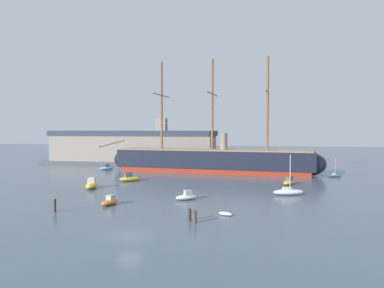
{
  "coord_description": "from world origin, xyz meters",
  "views": [
    {
      "loc": [
        13.07,
        -34.05,
        11.21
      ],
      "look_at": [
        -0.92,
        40.16,
        7.97
      ],
      "focal_mm": 32.42,
      "sensor_mm": 36.0,
      "label": 1
    }
  ],
  "objects_px": {
    "motorboat_foreground_left": "(110,201)",
    "sailboat_mid_right": "(288,192)",
    "motorboat_alongside_bow": "(130,178)",
    "sailboat_far_right": "(334,175)",
    "mooring_piling_right_pair": "(190,215)",
    "motorboat_mid_left": "(91,185)",
    "motorboat_far_left": "(106,168)",
    "motorboat_near_centre": "(187,196)",
    "dockside_warehouse_left": "(134,147)",
    "dinghy_foreground_right": "(225,214)",
    "tall_ship": "(212,160)",
    "mooring_piling_left_pair": "(55,206)",
    "mooring_piling_nearest": "(195,217)",
    "motorboat_alongside_stern": "(289,182)",
    "seagull_in_flight": "(165,123)",
    "motorboat_distant_centre": "(222,166)"
  },
  "relations": [
    {
      "from": "motorboat_far_left",
      "to": "mooring_piling_right_pair",
      "type": "height_order",
      "value": "motorboat_far_left"
    },
    {
      "from": "sailboat_mid_right",
      "to": "motorboat_alongside_bow",
      "type": "xyz_separation_m",
      "value": [
        -32.22,
        9.93,
        0.1
      ]
    },
    {
      "from": "tall_ship",
      "to": "seagull_in_flight",
      "type": "height_order",
      "value": "tall_ship"
    },
    {
      "from": "sailboat_mid_right",
      "to": "mooring_piling_left_pair",
      "type": "distance_m",
      "value": 36.98
    },
    {
      "from": "sailboat_far_right",
      "to": "seagull_in_flight",
      "type": "bearing_deg",
      "value": -134.72
    },
    {
      "from": "motorboat_near_centre",
      "to": "dockside_warehouse_left",
      "type": "relative_size",
      "value": 0.06
    },
    {
      "from": "dinghy_foreground_right",
      "to": "mooring_piling_left_pair",
      "type": "relative_size",
      "value": 1.19
    },
    {
      "from": "mooring_piling_nearest",
      "to": "motorboat_near_centre",
      "type": "bearing_deg",
      "value": 105.8
    },
    {
      "from": "sailboat_mid_right",
      "to": "mooring_piling_right_pair",
      "type": "distance_m",
      "value": 23.46
    },
    {
      "from": "motorboat_foreground_left",
      "to": "motorboat_distant_centre",
      "type": "distance_m",
      "value": 53.7
    },
    {
      "from": "mooring_piling_left_pair",
      "to": "motorboat_distant_centre",
      "type": "bearing_deg",
      "value": 73.98
    },
    {
      "from": "dinghy_foreground_right",
      "to": "motorboat_alongside_bow",
      "type": "xyz_separation_m",
      "value": [
        -22.95,
        25.85,
        0.44
      ]
    },
    {
      "from": "mooring_piling_nearest",
      "to": "seagull_in_flight",
      "type": "distance_m",
      "value": 18.49
    },
    {
      "from": "motorboat_alongside_stern",
      "to": "seagull_in_flight",
      "type": "xyz_separation_m",
      "value": [
        -20.65,
        -18.85,
        11.56
      ]
    },
    {
      "from": "mooring_piling_left_pair",
      "to": "dockside_warehouse_left",
      "type": "bearing_deg",
      "value": 101.44
    },
    {
      "from": "motorboat_foreground_left",
      "to": "motorboat_alongside_stern",
      "type": "relative_size",
      "value": 0.85
    },
    {
      "from": "mooring_piling_right_pair",
      "to": "seagull_in_flight",
      "type": "distance_m",
      "value": 17.55
    },
    {
      "from": "motorboat_foreground_left",
      "to": "sailboat_mid_right",
      "type": "distance_m",
      "value": 29.61
    },
    {
      "from": "motorboat_near_centre",
      "to": "motorboat_alongside_stern",
      "type": "bearing_deg",
      "value": 46.84
    },
    {
      "from": "motorboat_far_left",
      "to": "mooring_piling_right_pair",
      "type": "xyz_separation_m",
      "value": [
        32.7,
        -47.72,
        0.19
      ]
    },
    {
      "from": "motorboat_alongside_bow",
      "to": "mooring_piling_left_pair",
      "type": "bearing_deg",
      "value": -89.69
    },
    {
      "from": "motorboat_foreground_left",
      "to": "mooring_piling_left_pair",
      "type": "height_order",
      "value": "mooring_piling_left_pair"
    },
    {
      "from": "dinghy_foreground_right",
      "to": "mooring_piling_nearest",
      "type": "bearing_deg",
      "value": -127.03
    },
    {
      "from": "dockside_warehouse_left",
      "to": "dinghy_foreground_right",
      "type": "bearing_deg",
      "value": -60.63
    },
    {
      "from": "motorboat_foreground_left",
      "to": "dinghy_foreground_right",
      "type": "bearing_deg",
      "value": -10.05
    },
    {
      "from": "sailboat_mid_right",
      "to": "motorboat_alongside_bow",
      "type": "relative_size",
      "value": 1.43
    },
    {
      "from": "motorboat_near_centre",
      "to": "mooring_piling_left_pair",
      "type": "relative_size",
      "value": 2.13
    },
    {
      "from": "mooring_piling_nearest",
      "to": "seagull_in_flight",
      "type": "bearing_deg",
      "value": 119.26
    },
    {
      "from": "motorboat_mid_left",
      "to": "motorboat_far_left",
      "type": "distance_m",
      "value": 30.05
    },
    {
      "from": "dinghy_foreground_right",
      "to": "motorboat_mid_left",
      "type": "xyz_separation_m",
      "value": [
        -26.86,
        15.98,
        0.47
      ]
    },
    {
      "from": "tall_ship",
      "to": "mooring_piling_left_pair",
      "type": "distance_m",
      "value": 48.69
    },
    {
      "from": "sailboat_mid_right",
      "to": "motorboat_far_left",
      "type": "height_order",
      "value": "sailboat_mid_right"
    },
    {
      "from": "mooring_piling_left_pair",
      "to": "seagull_in_flight",
      "type": "distance_m",
      "value": 20.0
    },
    {
      "from": "dinghy_foreground_right",
      "to": "dockside_warehouse_left",
      "type": "distance_m",
      "value": 74.37
    },
    {
      "from": "motorboat_mid_left",
      "to": "motorboat_foreground_left",
      "type": "bearing_deg",
      "value": -53.76
    },
    {
      "from": "tall_ship",
      "to": "motorboat_mid_left",
      "type": "height_order",
      "value": "tall_ship"
    },
    {
      "from": "motorboat_mid_left",
      "to": "motorboat_distant_centre",
      "type": "bearing_deg",
      "value": 62.36
    },
    {
      "from": "mooring_piling_left_pair",
      "to": "motorboat_mid_left",
      "type": "bearing_deg",
      "value": 102.41
    },
    {
      "from": "mooring_piling_right_pair",
      "to": "motorboat_alongside_stern",
      "type": "bearing_deg",
      "value": 64.86
    },
    {
      "from": "mooring_piling_nearest",
      "to": "motorboat_far_left",
      "type": "bearing_deg",
      "value": 124.57
    },
    {
      "from": "seagull_in_flight",
      "to": "mooring_piling_right_pair",
      "type": "bearing_deg",
      "value": -61.87
    },
    {
      "from": "motorboat_far_left",
      "to": "sailboat_far_right",
      "type": "distance_m",
      "value": 58.69
    },
    {
      "from": "mooring_piling_right_pair",
      "to": "sailboat_mid_right",
      "type": "bearing_deg",
      "value": 55.35
    },
    {
      "from": "dinghy_foreground_right",
      "to": "motorboat_far_left",
      "type": "bearing_deg",
      "value": 129.67
    },
    {
      "from": "dinghy_foreground_right",
      "to": "motorboat_alongside_bow",
      "type": "bearing_deg",
      "value": 131.6
    },
    {
      "from": "motorboat_near_centre",
      "to": "motorboat_mid_left",
      "type": "height_order",
      "value": "motorboat_mid_left"
    },
    {
      "from": "sailboat_mid_right",
      "to": "seagull_in_flight",
      "type": "distance_m",
      "value": 24.0
    },
    {
      "from": "motorboat_alongside_bow",
      "to": "mooring_piling_right_pair",
      "type": "relative_size",
      "value": 3.26
    },
    {
      "from": "tall_ship",
      "to": "motorboat_distant_centre",
      "type": "relative_size",
      "value": 14.3
    },
    {
      "from": "motorboat_alongside_bow",
      "to": "sailboat_far_right",
      "type": "distance_m",
      "value": 47.21
    }
  ]
}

